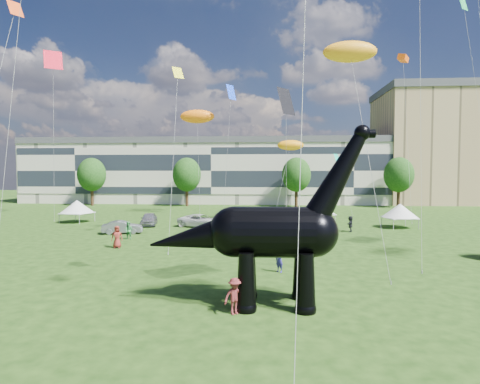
{
  "coord_description": "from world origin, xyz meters",
  "views": [
    {
      "loc": [
        3.02,
        -19.72,
        6.46
      ],
      "look_at": [
        1.03,
        8.0,
        5.0
      ],
      "focal_mm": 30.0,
      "sensor_mm": 36.0,
      "label": 1
    }
  ],
  "objects": [
    {
      "name": "gazebo_near",
      "position": [
        8.99,
        29.65,
        2.04
      ],
      "size": [
        5.51,
        5.51,
        2.91
      ],
      "rotation": [
        0.0,
        0.0,
        0.42
      ],
      "color": "silver",
      "rests_on": "ground"
    },
    {
      "name": "tree_far_left",
      "position": [
        -30.0,
        53.0,
        6.29
      ],
      "size": [
        5.2,
        5.2,
        9.44
      ],
      "color": "#382314",
      "rests_on": "ground"
    },
    {
      "name": "apartment_block",
      "position": [
        40.0,
        65.0,
        11.0
      ],
      "size": [
        28.0,
        18.0,
        22.0
      ],
      "primitive_type": "cube",
      "color": "tan",
      "rests_on": "ground"
    },
    {
      "name": "car_grey",
      "position": [
        -12.03,
        20.34,
        0.67
      ],
      "size": [
        4.27,
        2.34,
        1.33
      ],
      "primitive_type": "imported",
      "rotation": [
        0.0,
        0.0,
        1.81
      ],
      "color": "slate",
      "rests_on": "ground"
    },
    {
      "name": "gazebo_left",
      "position": [
        -21.07,
        28.94,
        1.97
      ],
      "size": [
        4.78,
        4.78,
        2.8
      ],
      "rotation": [
        0.0,
        0.0,
        -0.21
      ],
      "color": "silver",
      "rests_on": "ground"
    },
    {
      "name": "terrace_row",
      "position": [
        -8.0,
        62.0,
        6.0
      ],
      "size": [
        78.0,
        11.0,
        12.0
      ],
      "primitive_type": "cube",
      "color": "beige",
      "rests_on": "ground"
    },
    {
      "name": "gazebo_far",
      "position": [
        17.95,
        26.88,
        1.93
      ],
      "size": [
        4.54,
        4.54,
        2.75
      ],
      "rotation": [
        0.0,
        0.0,
        0.16
      ],
      "color": "white",
      "rests_on": "ground"
    },
    {
      "name": "tree_mid_right",
      "position": [
        8.0,
        53.0,
        6.29
      ],
      "size": [
        5.2,
        5.2,
        9.44
      ],
      "color": "#382314",
      "rests_on": "ground"
    },
    {
      "name": "dinosaur_sculpture",
      "position": [
        2.86,
        -0.59,
        3.38
      ],
      "size": [
        10.91,
        3.03,
        8.96
      ],
      "rotation": [
        0.0,
        0.0,
        0.01
      ],
      "color": "black",
      "rests_on": "ground"
    },
    {
      "name": "kites",
      "position": [
        3.97,
        21.82,
        16.99
      ],
      "size": [
        67.57,
        48.4,
        31.29
      ],
      "color": "#D93F0E",
      "rests_on": "ground"
    },
    {
      "name": "car_white",
      "position": [
        -4.81,
        25.76,
        0.73
      ],
      "size": [
        5.77,
        4.06,
        1.46
      ],
      "primitive_type": "imported",
      "rotation": [
        0.0,
        0.0,
        1.23
      ],
      "color": "silver",
      "rests_on": "ground"
    },
    {
      "name": "tree_mid_left",
      "position": [
        -12.0,
        53.0,
        6.29
      ],
      "size": [
        5.2,
        5.2,
        9.44
      ],
      "color": "#382314",
      "rests_on": "ground"
    },
    {
      "name": "car_silver",
      "position": [
        -11.13,
        26.62,
        0.76
      ],
      "size": [
        2.62,
        4.7,
        1.51
      ],
      "primitive_type": "imported",
      "rotation": [
        0.0,
        0.0,
        0.2
      ],
      "color": "#A4A4A9",
      "rests_on": "ground"
    },
    {
      "name": "tree_far_right",
      "position": [
        26.0,
        53.0,
        6.29
      ],
      "size": [
        5.2,
        5.2,
        9.44
      ],
      "color": "#382314",
      "rests_on": "ground"
    },
    {
      "name": "ground",
      "position": [
        0.0,
        0.0,
        0.0
      ],
      "size": [
        220.0,
        220.0,
        0.0
      ],
      "primitive_type": "plane",
      "color": "#16330C",
      "rests_on": "ground"
    },
    {
      "name": "visitors",
      "position": [
        -3.98,
        16.12,
        0.87
      ],
      "size": [
        44.71,
        33.29,
        1.88
      ],
      "color": "#643579",
      "rests_on": "ground"
    },
    {
      "name": "car_dark",
      "position": [
        7.37,
        25.56,
        0.67
      ],
      "size": [
        4.32,
        4.75,
        1.33
      ],
      "primitive_type": "imported",
      "rotation": [
        0.0,
        0.0,
        -0.67
      ],
      "color": "#595960",
      "rests_on": "ground"
    }
  ]
}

